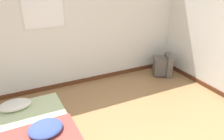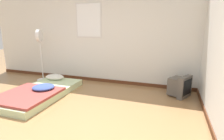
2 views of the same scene
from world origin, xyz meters
name	(u,v)px [view 2 (image 2 of 2)]	position (x,y,z in m)	size (l,w,h in m)	color
ground_plane	(34,132)	(0.00, 0.00, 0.00)	(20.00, 20.00, 0.00)	#997047
wall_back	(102,36)	(0.00, 2.71, 1.29)	(7.43, 0.08, 2.60)	silver
mattress_bed	(40,91)	(-0.92, 1.20, 0.10)	(1.12, 2.07, 0.29)	beige
crt_tv	(180,86)	(2.09, 2.24, 0.23)	(0.54, 0.55, 0.49)	#56514C
standing_fan	(40,47)	(-1.72, 2.24, 1.00)	(0.35, 0.35, 1.48)	silver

